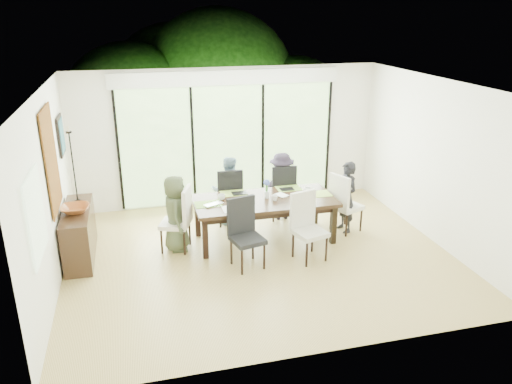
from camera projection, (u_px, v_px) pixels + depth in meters
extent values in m
cube|color=olive|center=(260.00, 256.00, 8.00)|extent=(6.00, 5.00, 0.01)
cube|color=white|center=(260.00, 85.00, 7.06)|extent=(6.00, 5.00, 0.01)
cube|color=white|center=(228.00, 137.00, 9.81)|extent=(6.00, 0.02, 2.70)
cube|color=silver|center=(320.00, 249.00, 5.25)|extent=(6.00, 0.02, 2.70)
cube|color=silver|center=(48.00, 193.00, 6.84)|extent=(0.02, 5.00, 2.70)
cube|color=silver|center=(436.00, 162.00, 8.22)|extent=(0.02, 5.00, 2.70)
cube|color=#598C3F|center=(228.00, 145.00, 9.83)|extent=(4.20, 0.02, 2.30)
cube|color=white|center=(227.00, 78.00, 9.37)|extent=(4.40, 0.06, 0.28)
cube|color=black|center=(118.00, 152.00, 9.33)|extent=(0.05, 0.04, 2.30)
cube|color=black|center=(193.00, 147.00, 9.66)|extent=(0.05, 0.04, 2.30)
cube|color=black|center=(263.00, 143.00, 9.98)|extent=(0.05, 0.04, 2.30)
cube|color=black|center=(328.00, 138.00, 10.30)|extent=(0.05, 0.04, 2.30)
cube|color=#8CAD7F|center=(36.00, 216.00, 5.70)|extent=(0.02, 0.90, 1.00)
cube|color=brown|center=(221.00, 189.00, 11.11)|extent=(6.00, 1.80, 0.10)
cube|color=brown|center=(214.00, 153.00, 11.62)|extent=(6.00, 0.08, 0.06)
sphere|color=#14380F|center=(131.00, 111.00, 11.81)|extent=(3.20, 3.20, 3.20)
sphere|color=#14380F|center=(218.00, 88.00, 12.74)|extent=(4.00, 4.00, 4.00)
sphere|color=#14380F|center=(294.00, 112.00, 12.61)|extent=(2.80, 2.80, 2.80)
sphere|color=#14380F|center=(176.00, 93.00, 13.21)|extent=(3.60, 3.60, 3.60)
cube|color=black|center=(265.00, 201.00, 8.33)|extent=(2.36, 1.08, 0.06)
cube|color=black|center=(264.00, 206.00, 8.36)|extent=(2.16, 0.88, 0.10)
cube|color=black|center=(205.00, 238.00, 7.81)|extent=(0.09, 0.09, 0.68)
cube|color=black|center=(334.00, 225.00, 8.31)|extent=(0.09, 0.09, 0.68)
cube|color=black|center=(198.00, 217.00, 8.60)|extent=(0.09, 0.09, 0.68)
cube|color=black|center=(315.00, 206.00, 9.09)|extent=(0.09, 0.09, 0.68)
imported|color=#465136|center=(176.00, 213.00, 8.01)|extent=(0.43, 0.62, 1.27)
imported|color=black|center=(346.00, 197.00, 8.69)|extent=(0.47, 0.65, 1.27)
imported|color=#7395A7|center=(228.00, 191.00, 9.00)|extent=(0.64, 0.46, 1.27)
imported|color=black|center=(281.00, 186.00, 9.23)|extent=(0.60, 0.39, 1.27)
cube|color=olive|center=(208.00, 204.00, 8.10)|extent=(0.43, 0.31, 0.01)
cube|color=#99BC43|center=(318.00, 194.00, 8.53)|extent=(0.43, 0.31, 0.01)
cube|color=#88A63B|center=(233.00, 193.00, 8.58)|extent=(0.43, 0.31, 0.01)
cube|color=#7FAA3D|center=(289.00, 188.00, 8.81)|extent=(0.43, 0.31, 0.01)
cube|color=white|center=(236.00, 209.00, 7.92)|extent=(0.43, 0.31, 0.01)
cube|color=black|center=(240.00, 193.00, 8.55)|extent=(0.26, 0.18, 0.01)
cube|color=black|center=(287.00, 189.00, 8.75)|extent=(0.24, 0.17, 0.01)
cube|color=white|center=(305.00, 196.00, 8.43)|extent=(0.29, 0.22, 0.00)
cube|color=white|center=(236.00, 208.00, 7.91)|extent=(0.26, 0.26, 0.02)
cube|color=#C15C16|center=(236.00, 207.00, 7.90)|extent=(0.20, 0.20, 0.01)
cylinder|color=silver|center=(267.00, 194.00, 8.35)|extent=(0.08, 0.08, 0.12)
cylinder|color=#337226|center=(267.00, 188.00, 8.31)|extent=(0.04, 0.04, 0.16)
sphere|color=#4F62C6|center=(267.00, 182.00, 8.28)|extent=(0.11, 0.11, 0.11)
imported|color=silver|center=(215.00, 205.00, 8.03)|extent=(0.38, 0.32, 0.03)
imported|color=white|center=(222.00, 197.00, 8.28)|extent=(0.17, 0.17, 0.09)
imported|color=white|center=(275.00, 198.00, 8.24)|extent=(0.14, 0.14, 0.09)
imported|color=white|center=(308.00, 190.00, 8.58)|extent=(0.14, 0.14, 0.09)
imported|color=white|center=(278.00, 196.00, 8.42)|extent=(0.24, 0.27, 0.02)
cube|color=black|center=(79.00, 234.00, 7.83)|extent=(0.40, 1.44, 0.81)
imported|color=#954A20|center=(75.00, 209.00, 7.58)|extent=(0.43, 0.43, 0.10)
cylinder|color=black|center=(78.00, 201.00, 8.00)|extent=(0.09, 0.09, 0.04)
cylinder|color=black|center=(73.00, 167.00, 7.80)|extent=(0.02, 0.02, 1.12)
cylinder|color=black|center=(69.00, 132.00, 7.61)|extent=(0.09, 0.09, 0.03)
cylinder|color=silver|center=(68.00, 129.00, 7.59)|extent=(0.03, 0.03, 0.09)
cube|color=#9A5116|center=(51.00, 160.00, 7.09)|extent=(0.02, 1.00, 1.50)
cube|color=black|center=(61.00, 135.00, 8.25)|extent=(0.03, 0.55, 0.65)
cube|color=#1B4856|center=(62.00, 135.00, 8.26)|extent=(0.01, 0.45, 0.55)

